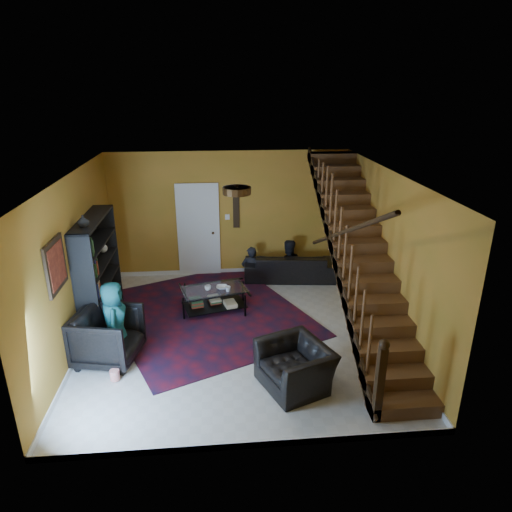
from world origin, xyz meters
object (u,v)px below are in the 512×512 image
(armchair_right, at_px, (295,366))
(bookshelf, at_px, (99,274))
(sofa, at_px, (290,266))
(armchair_left, at_px, (108,337))
(coffee_table, at_px, (214,298))

(armchair_right, bearing_deg, bookshelf, -146.76)
(sofa, height_order, armchair_right, armchair_right)
(sofa, xyz_separation_m, armchair_left, (-3.37, -2.96, 0.13))
(armchair_right, distance_m, coffee_table, 2.71)
(armchair_right, bearing_deg, sofa, 149.36)
(armchair_right, xyz_separation_m, coffee_table, (-1.15, 2.45, -0.06))
(bookshelf, height_order, armchair_left, bookshelf)
(sofa, relative_size, coffee_table, 1.50)
(armchair_left, xyz_separation_m, armchair_right, (2.82, -0.90, -0.10))
(bookshelf, height_order, armchair_right, bookshelf)
(bookshelf, distance_m, sofa, 4.15)
(bookshelf, bearing_deg, armchair_right, -34.29)
(armchair_left, bearing_deg, coffee_table, -34.98)
(coffee_table, bearing_deg, bookshelf, -171.88)
(armchair_left, xyz_separation_m, coffee_table, (1.66, 1.55, -0.16))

